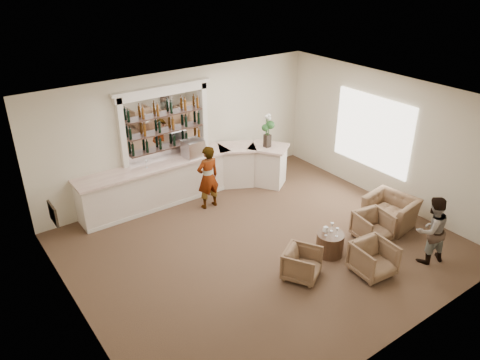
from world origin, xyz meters
The scene contains 19 objects.
ground centered at (0.00, 0.00, 0.00)m, with size 8.00×8.00×0.00m, color brown.
room_shell centered at (0.16, 0.71, 2.34)m, with size 8.04×7.02×3.32m.
bar_counter centered at (-0.16, 3.00, 0.57)m, with size 5.72×1.80×1.14m.
back_bar_alcove centered at (-0.50, 3.41, 2.03)m, with size 2.64×0.25×3.00m.
cocktail_table centered at (1.01, -1.05, 0.25)m, with size 0.59×0.59×0.50m, color #472C1F.
sommelier centered at (0.00, 2.25, 0.84)m, with size 0.61×0.40×1.67m, color gray.
guest centered at (2.51, -2.42, 0.76)m, with size 0.73×0.57×1.51m, color gray.
armchair_left centered at (-0.03, -1.29, 0.32)m, with size 0.69×0.71×0.64m, color brown.
armchair_center centered at (1.22, -2.05, 0.35)m, with size 0.76×0.78×0.71m, color brown.
armchair_right centered at (2.20, -1.21, 0.34)m, with size 0.72×0.74×0.68m, color brown.
armchair_far centered at (3.07, -1.02, 0.36)m, with size 1.10×0.96×0.71m, color brown.
espresso_machine centered at (0.04, 3.00, 1.36)m, with size 0.50×0.42×0.44m, color silver.
flower_vase centered at (1.99, 2.38, 1.67)m, with size 0.25×0.25×0.94m.
wine_glass_bar_left centered at (-1.26, 3.06, 1.25)m, with size 0.07×0.07×0.21m, color white, non-canonical shape.
wine_glass_bar_right centered at (-0.18, 3.04, 1.25)m, with size 0.07×0.07×0.21m, color white, non-canonical shape.
wine_glass_tbl_a centered at (0.89, -1.02, 0.60)m, with size 0.07×0.07×0.21m, color white, non-canonical shape.
wine_glass_tbl_b centered at (1.11, -0.97, 0.60)m, with size 0.07×0.07×0.21m, color white, non-canonical shape.
wine_glass_tbl_c centered at (1.05, -1.18, 0.60)m, with size 0.07×0.07×0.21m, color white, non-canonical shape.
napkin_holder centered at (0.99, -0.91, 0.56)m, with size 0.08×0.08×0.12m, color white.
Camera 1 is at (-5.50, -6.75, 5.99)m, focal length 35.00 mm.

